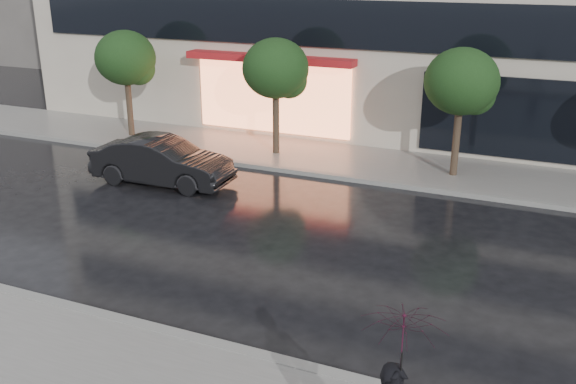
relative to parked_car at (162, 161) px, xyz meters
The scene contains 9 objects.
ground 7.79m from the parked_car, 50.63° to the right, with size 120.00×120.00×0.00m, color black.
sidewalk_far 6.54m from the parked_car, 40.80° to the left, with size 60.00×3.50×0.12m, color slate.
curb_near 8.58m from the parked_car, 54.88° to the right, with size 60.00×0.25×0.14m, color gray.
curb_far 5.56m from the parked_car, 26.92° to the left, with size 60.00×0.25×0.14m, color gray.
tree_far_west 6.11m from the parked_car, 134.90° to the left, with size 2.20×2.20×3.99m.
tree_mid_west 5.01m from the parked_car, 63.80° to the left, with size 2.20×2.20×3.99m.
tree_mid_east 9.21m from the parked_car, 26.79° to the left, with size 2.20×2.20×3.99m.
parked_car is the anchor object (origin of this frame).
pedestrian_with_umbrella 13.01m from the parked_car, 43.67° to the right, with size 1.32×1.33×2.53m.
Camera 1 is at (5.77, -9.25, 6.39)m, focal length 40.00 mm.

